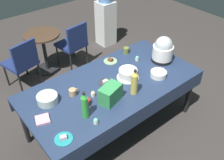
{
  "coord_description": "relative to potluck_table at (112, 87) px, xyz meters",
  "views": [
    {
      "loc": [
        -1.52,
        -1.87,
        2.65
      ],
      "look_at": [
        0.0,
        0.0,
        0.8
      ],
      "focal_mm": 40.29,
      "sensor_mm": 36.0,
      "label": 1
    }
  ],
  "objects": [
    {
      "name": "cupcake_cocoa",
      "position": [
        -0.54,
        -0.41,
        0.09
      ],
      "size": [
        0.05,
        0.05,
        0.07
      ],
      "color": "beige",
      "rests_on": "potluck_table"
    },
    {
      "name": "round_cafe_table",
      "position": [
        -0.05,
        1.8,
        -0.19
      ],
      "size": [
        0.6,
        0.6,
        0.72
      ],
      "color": "#473323",
      "rests_on": "ground"
    },
    {
      "name": "dessert_plate_teal",
      "position": [
        -0.9,
        -0.38,
        0.07
      ],
      "size": [
        0.18,
        0.18,
        0.05
      ],
      "color": "teal",
      "rests_on": "potluck_table"
    },
    {
      "name": "potluck_table",
      "position": [
        0.0,
        0.0,
        0.0
      ],
      "size": [
        2.2,
        1.1,
        0.75
      ],
      "color": "navy",
      "rests_on": "ground"
    },
    {
      "name": "coffee_mug_tan",
      "position": [
        -0.49,
        0.11,
        0.1
      ],
      "size": [
        0.12,
        0.09,
        0.08
      ],
      "color": "tan",
      "rests_on": "potluck_table"
    },
    {
      "name": "soda_carton",
      "position": [
        -0.21,
        -0.23,
        0.16
      ],
      "size": [
        0.29,
        0.23,
        0.2
      ],
      "primitive_type": "cube",
      "rotation": [
        0.0,
        0.0,
        0.28
      ],
      "color": "#338C4C",
      "rests_on": "potluck_table"
    },
    {
      "name": "ground",
      "position": [
        0.0,
        0.0,
        -0.69
      ],
      "size": [
        9.0,
        9.0,
        0.0
      ],
      "primitive_type": "plane",
      "color": "#383330"
    },
    {
      "name": "paper_napkin_stack",
      "position": [
        -0.94,
        -0.03,
        0.07
      ],
      "size": [
        0.18,
        0.18,
        0.02
      ],
      "primitive_type": "cube",
      "rotation": [
        0.0,
        0.0,
        -0.32
      ],
      "color": "pink",
      "rests_on": "potluck_table"
    },
    {
      "name": "coffee_mug_red",
      "position": [
        -0.47,
        -0.13,
        0.1
      ],
      "size": [
        0.12,
        0.08,
        0.08
      ],
      "color": "#B2231E",
      "rests_on": "potluck_table"
    },
    {
      "name": "ceramic_snack_bowl",
      "position": [
        0.55,
        -0.26,
        0.1
      ],
      "size": [
        0.2,
        0.2,
        0.07
      ],
      "primitive_type": "cylinder",
      "color": "silver",
      "rests_on": "potluck_table"
    },
    {
      "name": "dessert_plate_sage",
      "position": [
        0.29,
        0.39,
        0.07
      ],
      "size": [
        0.19,
        0.19,
        0.05
      ],
      "color": "#8CA87F",
      "rests_on": "potluck_table"
    },
    {
      "name": "soda_bottle_lime_soda",
      "position": [
        -0.56,
        -0.26,
        0.21
      ],
      "size": [
        0.07,
        0.07,
        0.33
      ],
      "color": "green",
      "rests_on": "potluck_table"
    },
    {
      "name": "cupcake_rose",
      "position": [
        -0.32,
        -0.05,
        0.09
      ],
      "size": [
        0.05,
        0.05,
        0.07
      ],
      "color": "beige",
      "rests_on": "potluck_table"
    },
    {
      "name": "dessert_plate_charcoal",
      "position": [
        -0.06,
        0.06,
        0.07
      ],
      "size": [
        0.17,
        0.17,
        0.04
      ],
      "color": "#2D2D33",
      "rests_on": "potluck_table"
    },
    {
      "name": "soda_bottle_ginger_ale",
      "position": [
        0.08,
        -0.3,
        0.21
      ],
      "size": [
        0.08,
        0.08,
        0.33
      ],
      "color": "gold",
      "rests_on": "potluck_table"
    },
    {
      "name": "maroon_chair_left",
      "position": [
        -0.53,
        1.58,
        -0.2
      ],
      "size": [
        0.53,
        0.53,
        0.85
      ],
      "color": "navy",
      "rests_on": "ground"
    },
    {
      "name": "water_cooler",
      "position": [
        1.39,
        1.91,
        -0.1
      ],
      "size": [
        0.32,
        0.32,
        1.24
      ],
      "color": "silver",
      "rests_on": "ground"
    },
    {
      "name": "maroon_chair_right",
      "position": [
        0.41,
        1.58,
        -0.2
      ],
      "size": [
        0.5,
        0.5,
        0.85
      ],
      "color": "navy",
      "rests_on": "ground"
    },
    {
      "name": "slow_cooker",
      "position": [
        0.86,
        -0.03,
        0.23
      ],
      "size": [
        0.29,
        0.29,
        0.36
      ],
      "color": "black",
      "rests_on": "potluck_table"
    },
    {
      "name": "coffee_mug_olive",
      "position": [
        0.61,
        0.42,
        0.11
      ],
      "size": [
        0.12,
        0.08,
        0.09
      ],
      "color": "olive",
      "rests_on": "potluck_table"
    },
    {
      "name": "glass_salad_bowl",
      "position": [
        -0.77,
        0.19,
        0.11
      ],
      "size": [
        0.23,
        0.23,
        0.09
      ],
      "primitive_type": "cylinder",
      "color": "#B2C6BC",
      "rests_on": "potluck_table"
    },
    {
      "name": "frosted_layer_cake",
      "position": [
        0.22,
        -0.04,
        0.12
      ],
      "size": [
        0.28,
        0.28,
        0.13
      ],
      "color": "silver",
      "rests_on": "potluck_table"
    },
    {
      "name": "cupcake_berry",
      "position": [
        0.59,
        0.18,
        0.09
      ],
      "size": [
        0.05,
        0.05,
        0.07
      ],
      "color": "beige",
      "rests_on": "potluck_table"
    }
  ]
}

